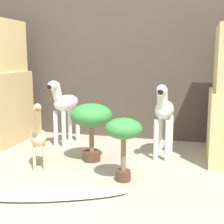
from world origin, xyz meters
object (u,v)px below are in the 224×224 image
Objects in this scene: zebra_left at (65,105)px; potted_palm_front at (123,133)px; zebra_right at (164,112)px; giraffe_figurine at (39,135)px; potted_palm_back at (91,118)px; surfboard at (60,195)px.

zebra_left is 1.45× the size of potted_palm_front.
zebra_right is 1.12m from zebra_left.
zebra_right is at bearing 70.69° from potted_palm_front.
zebra_right reaches higher than giraffe_figurine.
zebra_left is at bearing 96.19° from giraffe_figurine.
zebra_left is at bearing 170.90° from zebra_right.
zebra_left is at bearing 135.44° from potted_palm_back.
potted_palm_front is 0.53× the size of surfboard.
zebra_left is 1.44m from surfboard.
potted_palm_back is at bearing 135.21° from potted_palm_front.
surfboard is (-0.36, -0.42, -0.37)m from potted_palm_front.
giraffe_figurine is at bearing -150.44° from zebra_right.
potted_palm_back is (-0.40, 0.40, 0.02)m from potted_palm_front.
zebra_right reaches higher than surfboard.
zebra_left reaches higher than potted_palm_front.
potted_palm_back is 0.90m from surfboard.
potted_palm_front is (-0.24, -0.68, -0.06)m from zebra_right.
zebra_left is 0.77× the size of surfboard.
potted_palm_back is at bearing -155.81° from zebra_right.
surfboard is at bearing -87.08° from potted_palm_back.
zebra_left is 1.23m from potted_palm_front.
surfboard is at bearing -130.63° from potted_palm_front.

